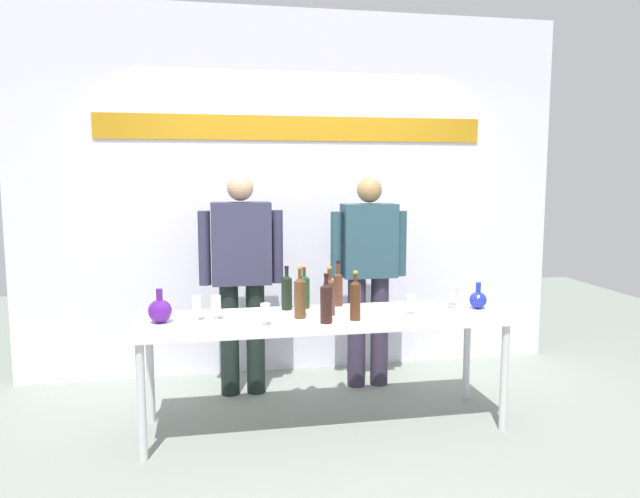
# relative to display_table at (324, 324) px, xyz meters

# --- Properties ---
(ground_plane) EXTENTS (10.00, 10.00, 0.00)m
(ground_plane) POSITION_rel_display_table_xyz_m (0.00, 0.00, -0.69)
(ground_plane) COLOR gray
(back_wall) EXTENTS (4.56, 0.11, 3.00)m
(back_wall) POSITION_rel_display_table_xyz_m (0.00, 1.25, 0.81)
(back_wall) COLOR silver
(back_wall) RESTS_ON ground
(display_table) EXTENTS (2.39, 0.67, 0.75)m
(display_table) POSITION_rel_display_table_xyz_m (0.00, 0.00, 0.00)
(display_table) COLOR silver
(display_table) RESTS_ON ground
(decanter_blue_left) EXTENTS (0.15, 0.15, 0.22)m
(decanter_blue_left) POSITION_rel_display_table_xyz_m (-1.04, 0.01, 0.13)
(decanter_blue_left) COLOR #531A87
(decanter_blue_left) RESTS_ON display_table
(decanter_blue_right) EXTENTS (0.12, 0.12, 0.18)m
(decanter_blue_right) POSITION_rel_display_table_xyz_m (1.08, 0.01, 0.12)
(decanter_blue_right) COLOR #1E2CA0
(decanter_blue_right) RESTS_ON display_table
(presenter_left) EXTENTS (0.63, 0.22, 1.67)m
(presenter_left) POSITION_rel_display_table_xyz_m (-0.49, 0.71, 0.27)
(presenter_left) COLOR black
(presenter_left) RESTS_ON ground
(presenter_right) EXTENTS (0.61, 0.22, 1.64)m
(presenter_right) POSITION_rel_display_table_xyz_m (0.49, 0.71, 0.25)
(presenter_right) COLOR #332B3F
(presenter_right) RESTS_ON ground
(wine_bottle_0) EXTENTS (0.08, 0.08, 0.32)m
(wine_bottle_0) POSITION_rel_display_table_xyz_m (0.04, 0.02, 0.19)
(wine_bottle_0) COLOR #542F1C
(wine_bottle_0) RESTS_ON display_table
(wine_bottle_1) EXTENTS (0.08, 0.08, 0.29)m
(wine_bottle_1) POSITION_rel_display_table_xyz_m (-0.09, 0.25, 0.18)
(wine_bottle_1) COLOR #1D391A
(wine_bottle_1) RESTS_ON display_table
(wine_bottle_2) EXTENTS (0.07, 0.07, 0.31)m
(wine_bottle_2) POSITION_rel_display_table_xyz_m (-0.03, -0.19, 0.19)
(wine_bottle_2) COLOR black
(wine_bottle_2) RESTS_ON display_table
(wine_bottle_3) EXTENTS (0.06, 0.06, 0.32)m
(wine_bottle_3) POSITION_rel_display_table_xyz_m (0.15, 0.28, 0.19)
(wine_bottle_3) COLOR #4F2C1B
(wine_bottle_3) RESTS_ON display_table
(wine_bottle_4) EXTENTS (0.07, 0.07, 0.34)m
(wine_bottle_4) POSITION_rel_display_table_xyz_m (-0.16, -0.03, 0.20)
(wine_bottle_4) COLOR #56361C
(wine_bottle_4) RESTS_ON display_table
(wine_bottle_5) EXTENTS (0.07, 0.07, 0.30)m
(wine_bottle_5) POSITION_rel_display_table_xyz_m (-0.22, 0.23, 0.19)
(wine_bottle_5) COLOR black
(wine_bottle_5) RESTS_ON display_table
(wine_bottle_6) EXTENTS (0.07, 0.07, 0.32)m
(wine_bottle_6) POSITION_rel_display_table_xyz_m (0.17, -0.15, 0.19)
(wine_bottle_6) COLOR #472714
(wine_bottle_6) RESTS_ON display_table
(wine_glass_left_0) EXTENTS (0.06, 0.06, 0.14)m
(wine_glass_left_0) POSITION_rel_display_table_xyz_m (-0.40, -0.18, 0.15)
(wine_glass_left_0) COLOR white
(wine_glass_left_0) RESTS_ON display_table
(wine_glass_left_1) EXTENTS (0.06, 0.06, 0.16)m
(wine_glass_left_1) POSITION_rel_display_table_xyz_m (-0.81, 0.01, 0.17)
(wine_glass_left_1) COLOR white
(wine_glass_left_1) RESTS_ON display_table
(wine_glass_left_2) EXTENTS (0.06, 0.06, 0.16)m
(wine_glass_left_2) POSITION_rel_display_table_xyz_m (-0.70, 0.02, 0.17)
(wine_glass_left_2) COLOR white
(wine_glass_left_2) RESTS_ON display_table
(wine_glass_right_0) EXTENTS (0.06, 0.06, 0.13)m
(wine_glass_right_0) POSITION_rel_display_table_xyz_m (0.95, 0.13, 0.15)
(wine_glass_right_0) COLOR white
(wine_glass_right_0) RESTS_ON display_table
(wine_glass_right_1) EXTENTS (0.06, 0.06, 0.14)m
(wine_glass_right_1) POSITION_rel_display_table_xyz_m (0.56, -0.08, 0.15)
(wine_glass_right_1) COLOR white
(wine_glass_right_1) RESTS_ON display_table
(wine_glass_right_2) EXTENTS (0.06, 0.06, 0.16)m
(wine_glass_right_2) POSITION_rel_display_table_xyz_m (0.89, 0.02, 0.17)
(wine_glass_right_2) COLOR white
(wine_glass_right_2) RESTS_ON display_table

